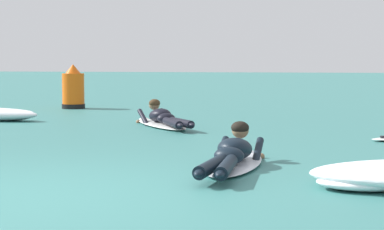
# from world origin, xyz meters

# --- Properties ---
(ground_plane) EXTENTS (120.00, 120.00, 0.00)m
(ground_plane) POSITION_xyz_m (0.00, 10.00, 0.00)
(ground_plane) COLOR #387A75
(surfer_near) EXTENTS (0.60, 2.57, 0.53)m
(surfer_near) POSITION_xyz_m (1.46, 1.95, 0.14)
(surfer_near) COLOR silver
(surfer_near) RESTS_ON ground
(surfer_far) EXTENTS (1.81, 2.44, 0.55)m
(surfer_far) POSITION_xyz_m (-0.64, 6.56, 0.13)
(surfer_far) COLOR white
(surfer_far) RESTS_ON ground
(channel_marker_buoy) EXTENTS (0.60, 0.60, 1.15)m
(channel_marker_buoy) POSITION_xyz_m (-4.19, 10.79, 0.47)
(channel_marker_buoy) COLOR #EA5B0F
(channel_marker_buoy) RESTS_ON ground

